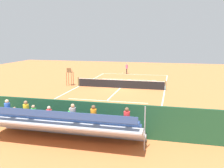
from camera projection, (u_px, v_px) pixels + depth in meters
ground_plane at (120, 88)px, 28.94m from camera, size 60.00×60.00×0.00m
court_line_markings at (120, 88)px, 28.97m from camera, size 10.10×22.20×0.01m
tennis_net at (120, 84)px, 28.84m from camera, size 10.30×0.10×1.07m
backdrop_wall at (73, 117)px, 15.38m from camera, size 18.00×0.16×2.00m
bleacher_stand at (63, 124)px, 14.04m from camera, size 9.06×2.40×2.48m
umpire_chair at (70, 75)px, 30.19m from camera, size 0.67×0.67×2.14m
courtside_bench at (120, 123)px, 15.52m from camera, size 1.80×0.40×0.93m
equipment_bag at (92, 127)px, 15.88m from camera, size 0.90×0.36×0.36m
tennis_player at (127, 67)px, 39.96m from camera, size 0.40×0.55×1.93m
tennis_racket at (123, 73)px, 40.84m from camera, size 0.58×0.36×0.03m
tennis_ball_near at (140, 76)px, 37.68m from camera, size 0.07×0.07×0.07m
tennis_ball_far at (117, 75)px, 38.86m from camera, size 0.07×0.07×0.07m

